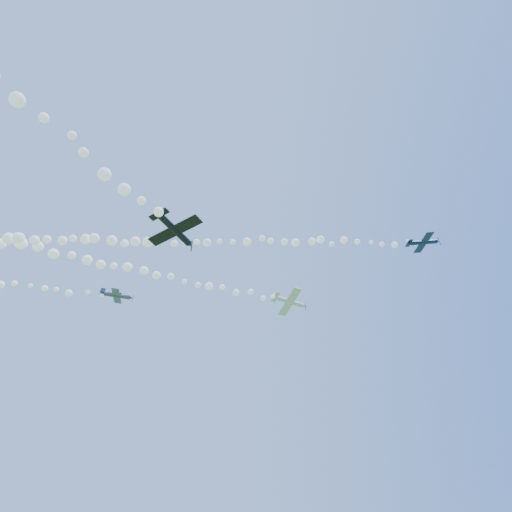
{
  "coord_description": "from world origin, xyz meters",
  "views": [
    {
      "loc": [
        -6.94,
        -64.63,
        2.0
      ],
      "look_at": [
        1.56,
        -4.75,
        47.09
      ],
      "focal_mm": 30.0,
      "sensor_mm": 36.0,
      "label": 1
    }
  ],
  "objects": [
    {
      "name": "smoke_trail_white",
      "position": [
        -33.52,
        2.2,
        48.96
      ],
      "size": [
        85.38,
        23.44,
        3.33
      ],
      "primitive_type": null,
      "color": "white"
    },
    {
      "name": "plane_navy",
      "position": [
        30.15,
        -11.02,
        48.43
      ],
      "size": [
        6.25,
        6.53,
        1.78
      ],
      "rotation": [
        0.09,
        -0.1,
        -0.12
      ],
      "color": "#0E1A3E"
    },
    {
      "name": "plane_white",
      "position": [
        11.47,
        13.38,
        49.24
      ],
      "size": [
        8.12,
        8.23,
        3.19
      ],
      "rotation": [
        -0.29,
        0.1,
        0.24
      ],
      "color": "silver"
    },
    {
      "name": "plane_black",
      "position": [
        -11.5,
        -20.48,
        38.41
      ],
      "size": [
        7.19,
        6.78,
        2.96
      ],
      "rotation": [
        -0.09,
        0.09,
        0.88
      ],
      "color": "black"
    },
    {
      "name": "plane_grey",
      "position": [
        -23.17,
        6.83,
        43.82
      ],
      "size": [
        6.29,
        6.6,
        2.29
      ],
      "rotation": [
        0.12,
        0.06,
        0.06
      ],
      "color": "#3A4354"
    },
    {
      "name": "smoke_trail_navy",
      "position": [
        -6.83,
        -6.5,
        48.21
      ],
      "size": [
        70.31,
        10.59,
        2.49
      ],
      "primitive_type": null,
      "color": "white"
    }
  ]
}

